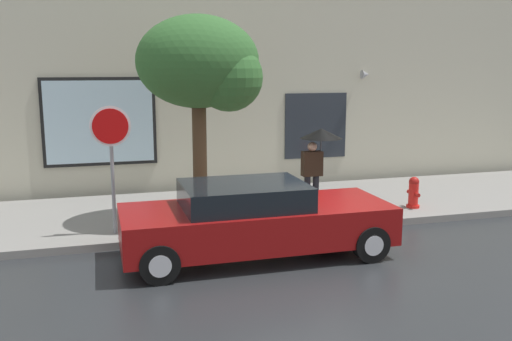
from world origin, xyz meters
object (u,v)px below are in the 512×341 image
Objects in this scene: parked_car at (255,220)px; fire_hydrant at (413,193)px; street_tree at (204,67)px; stop_sign at (111,144)px; pedestrian_with_umbrella at (318,146)px.

parked_car is 4.63m from fire_hydrant.
fire_hydrant is 5.50m from street_tree.
stop_sign is (-6.61, -0.20, 1.39)m from fire_hydrant.
parked_car is 6.60× the size of fire_hydrant.
parked_car is 3.45m from street_tree.
stop_sign is (-1.91, -0.58, -1.43)m from street_tree.
fire_hydrant is at bearing -4.69° from street_tree.
stop_sign is at bearing -162.97° from street_tree.
street_tree is (-0.44, 2.18, 2.65)m from parked_car.
street_tree reaches higher than stop_sign.
stop_sign reaches higher than fire_hydrant.
street_tree reaches higher than fire_hydrant.
stop_sign is at bearing -178.29° from fire_hydrant.
pedestrian_with_umbrella is at bearing 167.81° from fire_hydrant.
street_tree is 2.45m from stop_sign.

